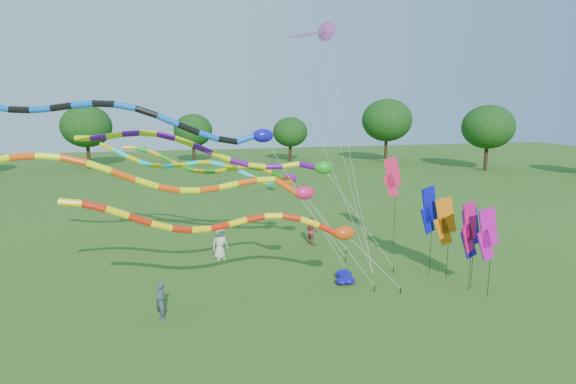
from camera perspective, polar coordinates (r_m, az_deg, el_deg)
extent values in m
plane|color=#285D18|center=(20.84, 8.26, -14.54)|extent=(160.00, 160.00, 0.00)
cylinder|color=#382314|center=(71.41, 22.46, 3.53)|extent=(0.50, 0.50, 2.67)
ellipsoid|color=#103A0F|center=(71.14, 22.65, 6.33)|extent=(5.65, 5.65, 4.80)
cylinder|color=#382314|center=(71.90, 11.44, 4.43)|extent=(0.50, 0.50, 3.38)
ellipsoid|color=#103A0F|center=(71.60, 11.57, 7.95)|extent=(7.15, 7.15, 6.07)
cylinder|color=#382314|center=(74.47, 0.31, 4.63)|extent=(0.50, 0.50, 2.87)
ellipsoid|color=#103A0F|center=(74.20, 0.31, 7.51)|extent=(6.07, 6.07, 5.16)
cylinder|color=#382314|center=(73.38, -10.94, 4.27)|extent=(0.50, 0.50, 2.64)
ellipsoid|color=#103A0F|center=(73.11, -11.03, 6.96)|extent=(5.58, 5.58, 4.74)
cylinder|color=#382314|center=(73.98, -22.73, 3.81)|extent=(0.50, 0.50, 2.90)
ellipsoid|color=#103A0F|center=(73.71, -22.93, 6.73)|extent=(6.12, 6.12, 5.20)
cylinder|color=black|center=(23.53, 13.19, -11.34)|extent=(0.05, 0.05, 0.30)
cylinder|color=silver|center=(22.35, 10.07, -8.10)|extent=(0.02, 0.02, 4.10)
ellipsoid|color=#EA460C|center=(21.35, 6.67, -4.83)|extent=(0.98, 0.63, 0.63)
cylinder|color=red|center=(21.12, 4.72, -4.43)|extent=(0.28, 0.28, 0.89)
cylinder|color=yellow|center=(20.94, 2.56, -3.57)|extent=(0.28, 0.28, 0.85)
cylinder|color=red|center=(20.79, 0.40, -3.02)|extent=(0.28, 0.28, 0.81)
cylinder|color=yellow|center=(20.66, -1.75, -2.87)|extent=(0.28, 0.28, 0.78)
cylinder|color=red|center=(20.52, -3.88, -3.11)|extent=(0.28, 0.28, 0.79)
cylinder|color=yellow|center=(20.36, -6.00, -3.59)|extent=(0.28, 0.28, 0.80)
cylinder|color=red|center=(20.16, -8.13, -4.09)|extent=(0.28, 0.28, 0.80)
cylinder|color=yellow|center=(19.93, -10.29, -4.39)|extent=(0.28, 0.28, 0.80)
cylinder|color=red|center=(19.66, -12.51, -4.34)|extent=(0.28, 0.28, 0.83)
cylinder|color=yellow|center=(19.39, -14.81, -3.90)|extent=(0.28, 0.28, 0.86)
cylinder|color=red|center=(19.14, -17.18, -3.15)|extent=(0.28, 0.28, 0.88)
cylinder|color=yellow|center=(18.97, -19.60, -2.30)|extent=(0.28, 0.28, 0.86)
cylinder|color=red|center=(18.91, -22.02, -1.57)|extent=(0.28, 0.28, 0.82)
cylinder|color=yellow|center=(18.96, -24.40, -1.16)|extent=(0.28, 0.28, 0.79)
cylinder|color=black|center=(23.52, 10.21, -11.24)|extent=(0.05, 0.05, 0.30)
cylinder|color=silver|center=(22.00, 6.30, -5.85)|extent=(0.02, 0.02, 5.87)
ellipsoid|color=#F61B58|center=(20.83, 1.96, -0.08)|extent=(0.92, 0.59, 0.59)
cylinder|color=#F84A0D|center=(20.79, -0.26, 0.70)|extent=(0.27, 0.27, 1.13)
cylinder|color=#ECFD0C|center=(20.79, -2.66, 1.47)|extent=(0.27, 0.27, 0.83)
cylinder|color=#F84A0D|center=(20.60, -4.88, 1.21)|extent=(0.27, 0.27, 0.83)
cylinder|color=#ECFD0C|center=(20.38, -7.10, 0.76)|extent=(0.27, 0.27, 0.84)
cylinder|color=#F84A0D|center=(20.14, -9.34, 0.34)|extent=(0.27, 0.27, 0.84)
cylinder|color=#ECFD0C|center=(19.87, -11.63, 0.18)|extent=(0.27, 0.27, 0.85)
cylinder|color=#F84A0D|center=(19.60, -13.99, 0.40)|extent=(0.27, 0.27, 0.88)
cylinder|color=#ECFD0C|center=(19.34, -16.44, 1.01)|extent=(0.27, 0.27, 0.91)
cylinder|color=#F84A0D|center=(19.14, -18.95, 1.88)|extent=(0.27, 0.27, 0.92)
cylinder|color=#ECFD0C|center=(19.04, -21.51, 2.78)|extent=(0.27, 0.27, 0.90)
cylinder|color=#F84A0D|center=(19.05, -24.06, 3.48)|extent=(0.27, 0.27, 0.86)
cylinder|color=#ECFD0C|center=(19.17, -26.54, 3.79)|extent=(0.27, 0.27, 0.83)
cylinder|color=#F84A0D|center=(19.41, -28.90, 3.70)|extent=(0.27, 0.27, 0.84)
cylinder|color=black|center=(26.28, 12.40, -8.99)|extent=(0.05, 0.05, 0.30)
cylinder|color=silver|center=(25.16, 8.46, -3.12)|extent=(0.02, 0.02, 6.50)
ellipsoid|color=#23971B|center=(24.47, 4.27, 2.91)|extent=(1.02, 0.65, 0.65)
cylinder|color=#590B7E|center=(24.64, 2.40, 3.13)|extent=(0.30, 0.30, 0.99)
cylinder|color=#D6E30B|center=(24.77, 0.36, 3.21)|extent=(0.30, 0.30, 0.89)
cylinder|color=#590B7E|center=(24.63, -1.67, 3.04)|extent=(0.30, 0.30, 0.89)
cylinder|color=#D6E30B|center=(24.48, -3.73, 3.11)|extent=(0.30, 0.30, 0.90)
cylinder|color=#590B7E|center=(24.33, -5.82, 3.50)|extent=(0.30, 0.30, 0.93)
cylinder|color=#D6E30B|center=(24.22, -7.93, 4.19)|extent=(0.30, 0.30, 0.96)
cylinder|color=#590B7E|center=(24.19, -10.06, 5.03)|extent=(0.30, 0.30, 0.96)
cylinder|color=#D6E30B|center=(24.25, -12.16, 5.84)|extent=(0.30, 0.30, 0.94)
cylinder|color=#590B7E|center=(24.42, -14.21, 6.42)|extent=(0.30, 0.30, 0.90)
cylinder|color=#D6E30B|center=(24.69, -16.17, 6.68)|extent=(0.30, 0.30, 0.88)
cylinder|color=#590B7E|center=(25.06, -18.03, 6.61)|extent=(0.30, 0.30, 0.89)
cylinder|color=#D6E30B|center=(25.50, -19.78, 6.34)|extent=(0.30, 0.30, 0.90)
cylinder|color=#590B7E|center=(25.99, -21.45, 6.04)|extent=(0.30, 0.30, 0.90)
cylinder|color=#D6E30B|center=(26.49, -23.07, 5.88)|extent=(0.30, 0.30, 0.89)
cylinder|color=black|center=(25.75, 6.87, -9.22)|extent=(0.05, 0.05, 0.30)
cylinder|color=silver|center=(24.18, 2.17, -1.52)|extent=(0.02, 0.02, 8.22)
ellipsoid|color=#110DB6|center=(23.29, -3.00, 6.70)|extent=(1.03, 0.66, 0.66)
cylinder|color=blue|center=(23.21, -4.96, 6.31)|extent=(0.30, 0.30, 0.94)
cylinder|color=black|center=(23.05, -7.17, 6.09)|extent=(0.30, 0.30, 0.93)
cylinder|color=blue|center=(22.79, -9.40, 6.59)|extent=(0.30, 0.30, 0.96)
cylinder|color=black|center=(22.59, -11.70, 7.37)|extent=(0.30, 0.30, 0.99)
cylinder|color=blue|center=(22.49, -14.05, 8.27)|extent=(0.30, 0.30, 0.98)
cylinder|color=black|center=(22.49, -16.41, 9.07)|extent=(0.30, 0.30, 0.95)
cylinder|color=blue|center=(22.60, -18.74, 9.59)|extent=(0.30, 0.30, 0.92)
cylinder|color=black|center=(22.81, -20.99, 9.73)|extent=(0.30, 0.30, 0.91)
cylinder|color=blue|center=(23.11, -23.16, 9.52)|extent=(0.30, 0.30, 0.92)
cylinder|color=black|center=(23.48, -25.23, 9.12)|extent=(0.30, 0.30, 0.93)
cylinder|color=blue|center=(23.88, -27.23, 8.72)|extent=(0.30, 0.30, 0.92)
cylinder|color=black|center=(24.30, -29.17, 8.51)|extent=(0.30, 0.30, 0.91)
cylinder|color=black|center=(27.56, 6.86, -7.91)|extent=(0.05, 0.05, 0.30)
cylinder|color=silver|center=(26.94, 3.35, -3.26)|extent=(0.02, 0.02, 5.46)
ellipsoid|color=#E3550D|center=(26.62, -0.25, 1.28)|extent=(0.86, 0.55, 0.55)
cylinder|color=#0DDAE2|center=(26.51, -1.85, 1.14)|extent=(0.25, 0.25, 0.85)
cylinder|color=#DAB60B|center=(26.34, -3.53, 1.39)|extent=(0.25, 0.25, 0.84)
cylinder|color=#0DDAE2|center=(26.34, -5.16, 2.18)|extent=(0.25, 0.25, 0.83)
cylinder|color=#DAB60B|center=(26.43, -6.76, 2.88)|extent=(0.25, 0.25, 0.79)
cylinder|color=#0DDAE2|center=(26.63, -8.32, 3.33)|extent=(0.25, 0.25, 0.76)
cylinder|color=#DAB60B|center=(26.92, -9.80, 3.48)|extent=(0.25, 0.25, 0.76)
cylinder|color=#0DDAE2|center=(27.29, -11.22, 3.38)|extent=(0.25, 0.25, 0.78)
cylinder|color=#DAB60B|center=(27.70, -12.58, 3.16)|extent=(0.25, 0.25, 0.78)
cylinder|color=#0DDAE2|center=(28.13, -13.90, 2.98)|extent=(0.25, 0.25, 0.77)
cylinder|color=#DAB60B|center=(28.53, -15.21, 2.99)|extent=(0.25, 0.25, 0.76)
cylinder|color=#0DDAE2|center=(28.89, -16.53, 3.25)|extent=(0.25, 0.25, 0.77)
cylinder|color=#DAB60B|center=(29.20, -17.87, 3.75)|extent=(0.25, 0.25, 0.81)
cylinder|color=#0DDAE2|center=(29.46, -19.25, 4.39)|extent=(0.25, 0.25, 0.83)
cylinder|color=#DAB60B|center=(29.67, -20.67, 5.02)|extent=(0.25, 0.25, 0.82)
cylinder|color=black|center=(28.96, 6.92, -7.01)|extent=(0.05, 0.05, 0.30)
cylinder|color=silver|center=(28.21, 3.60, -2.68)|extent=(0.02, 0.02, 5.42)
ellipsoid|color=#7E0B80|center=(27.75, 0.16, 1.58)|extent=(0.88, 0.56, 0.56)
cylinder|color=#219113|center=(27.45, -1.24, 1.94)|extent=(0.25, 0.25, 0.95)
cylinder|color=#DB9C0B|center=(27.19, -2.63, 2.56)|extent=(0.25, 0.25, 0.69)
cylinder|color=#219113|center=(27.29, -3.99, 2.90)|extent=(0.25, 0.25, 0.67)
cylinder|color=#DB9C0B|center=(27.49, -5.33, 2.96)|extent=(0.25, 0.25, 0.68)
cylinder|color=#219113|center=(27.74, -6.64, 2.79)|extent=(0.25, 0.25, 0.69)
cylinder|color=#DB9C0B|center=(28.03, -7.92, 2.55)|extent=(0.25, 0.25, 0.70)
cylinder|color=#219113|center=(28.31, -9.17, 2.37)|extent=(0.25, 0.25, 0.68)
cylinder|color=#DB9C0B|center=(28.56, -10.42, 2.41)|extent=(0.25, 0.25, 0.67)
cylinder|color=#219113|center=(28.75, -11.68, 2.70)|extent=(0.25, 0.25, 0.69)
cylinder|color=#DB9C0B|center=(28.88, -12.96, 3.22)|extent=(0.25, 0.25, 0.73)
cylinder|color=#219113|center=(28.95, -14.27, 3.86)|extent=(0.25, 0.25, 0.75)
cylinder|color=#DB9C0B|center=(28.97, -15.60, 4.46)|extent=(0.25, 0.25, 0.73)
cylinder|color=#219113|center=(28.98, -16.95, 4.87)|extent=(0.25, 0.25, 0.70)
cylinder|color=#DB9C0B|center=(28.99, -18.31, 5.01)|extent=(0.25, 0.25, 0.68)
cylinder|color=black|center=(25.11, 10.01, -9.82)|extent=(0.04, 0.04, 0.30)
cylinder|color=silver|center=(22.49, 2.21, 10.58)|extent=(0.01, 0.01, 18.47)
cylinder|color=black|center=(25.11, 10.01, -9.82)|extent=(0.04, 0.04, 0.30)
cylinder|color=silver|center=(21.87, 3.92, 14.55)|extent=(0.01, 0.01, 21.10)
cylinder|color=black|center=(25.11, 10.01, -9.82)|extent=(0.04, 0.04, 0.30)
cylinder|color=silver|center=(26.16, 7.14, 5.53)|extent=(0.01, 0.01, 13.82)
cone|color=purple|center=(28.92, 4.54, 18.51)|extent=(1.55, 1.56, 1.28)
cube|color=purple|center=(28.68, 3.15, 18.30)|extent=(0.90, 0.12, 0.04)
cube|color=purple|center=(28.50, 2.03, 18.11)|extent=(0.90, 0.12, 0.04)
cube|color=purple|center=(28.33, 0.91, 17.92)|extent=(0.90, 0.12, 0.04)
cylinder|color=black|center=(25.56, 18.47, -5.61)|extent=(0.02, 0.02, 3.90)
cube|color=orange|center=(25.16, 18.17, -2.67)|extent=(1.14, 0.36, 1.93)
cube|color=orange|center=(25.32, 17.90, -4.44)|extent=(0.99, 0.32, 1.51)
cylinder|color=black|center=(23.91, 22.86, -7.01)|extent=(0.02, 0.02, 3.87)
cube|color=#CC0BA3|center=(23.43, 22.66, -3.95)|extent=(1.16, 0.11, 1.93)
cube|color=#CC0BA3|center=(23.58, 22.38, -5.85)|extent=(1.01, 0.10, 1.51)
cylinder|color=black|center=(25.60, 16.61, -4.88)|extent=(0.02, 0.02, 4.42)
cube|color=#0C0EB5|center=(25.08, 16.45, -1.40)|extent=(1.14, 0.37, 1.93)
cube|color=#0C0EB5|center=(25.19, 16.23, -3.20)|extent=(0.99, 0.33, 1.51)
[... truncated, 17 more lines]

